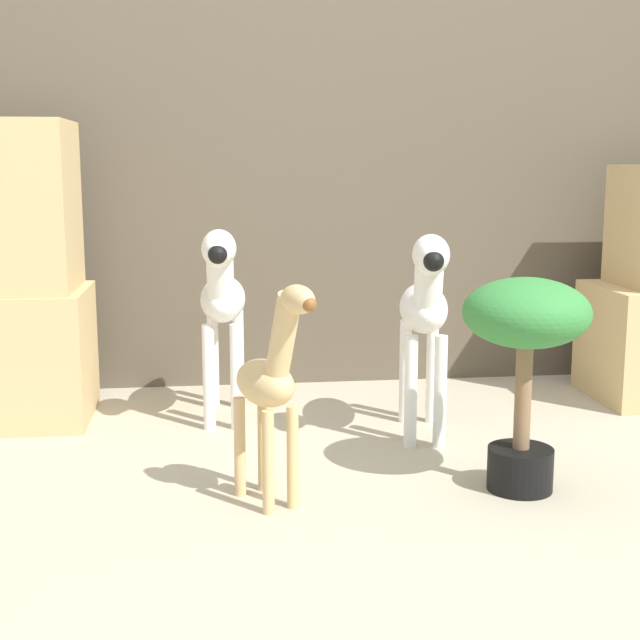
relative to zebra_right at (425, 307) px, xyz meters
name	(u,v)px	position (x,y,z in m)	size (l,w,h in m)	color
ground_plane	(419,523)	(-0.16, -0.66, -0.43)	(14.00, 14.00, 0.00)	#B2A88E
wall_back	(336,102)	(-0.16, 0.82, 0.67)	(6.40, 0.08, 2.20)	brown
zebra_right	(425,307)	(0.00, 0.00, 0.00)	(0.21, 0.53, 0.67)	white
zebra_left	(222,298)	(-0.62, 0.27, 0.00)	(0.17, 0.53, 0.67)	white
giraffe_figurine	(271,381)	(-0.52, -0.50, -0.10)	(0.23, 0.33, 0.59)	tan
potted_palm_front	(525,338)	(0.16, -0.47, -0.01)	(0.33, 0.33, 0.58)	black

